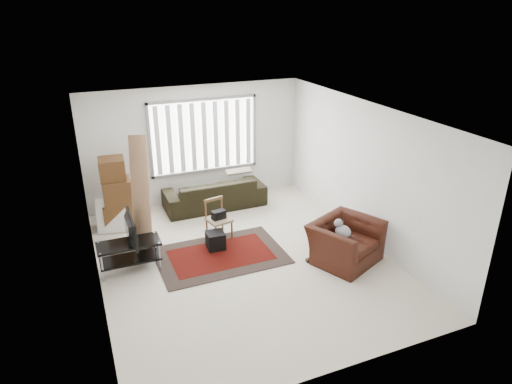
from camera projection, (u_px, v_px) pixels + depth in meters
room at (234, 160)px, 8.13m from camera, size 6.00×6.02×2.71m
persian_rug at (221, 255)px, 8.49m from camera, size 2.33×1.56×0.02m
tv_stand at (129, 250)px, 7.91m from camera, size 1.07×0.48×0.54m
tv at (127, 230)px, 7.75m from camera, size 0.11×0.87×0.50m
subwoofer at (216, 240)px, 8.66m from camera, size 0.35×0.35×0.33m
moving_boxes at (117, 196)px, 9.34m from camera, size 0.64×0.59×1.50m
white_flatpack at (111, 215)px, 9.24m from camera, size 0.62×0.35×0.74m
rolled_rug at (141, 196)px, 8.32m from camera, size 0.58×1.03×2.20m
sofa at (214, 189)px, 10.37m from camera, size 2.28×0.99×0.88m
side_chair at (218, 217)px, 8.98m from camera, size 0.51×0.51×0.80m
armchair at (345, 239)px, 8.18m from camera, size 1.49×1.42×0.87m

